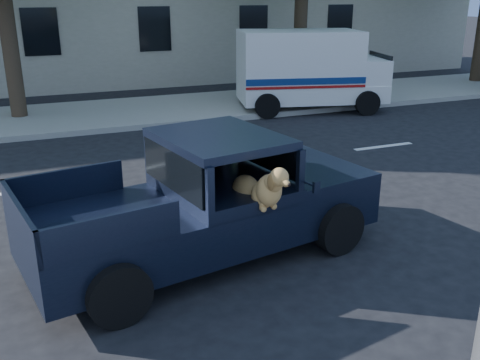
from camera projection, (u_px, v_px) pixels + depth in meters
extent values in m
plane|color=black|center=(306.00, 228.00, 8.40)|extent=(120.00, 120.00, 0.00)
cube|color=gray|center=(160.00, 110.00, 16.40)|extent=(60.00, 4.00, 0.15)
cylinder|color=#332619|center=(10.00, 42.00, 14.61)|extent=(0.44, 0.44, 4.40)
cylinder|color=#332619|center=(300.00, 33.00, 17.83)|extent=(0.44, 0.44, 4.40)
cube|color=black|center=(206.00, 217.00, 7.35)|extent=(5.05, 2.67, 0.61)
cube|color=black|center=(304.00, 170.00, 8.09)|extent=(1.69, 2.06, 0.15)
cube|color=black|center=(219.00, 138.00, 7.11)|extent=(1.72, 2.00, 0.11)
cube|color=black|center=(265.00, 153.00, 7.60)|extent=(0.51, 1.60, 0.52)
cube|color=black|center=(247.00, 208.00, 7.18)|extent=(0.59, 0.59, 0.35)
cube|color=black|center=(316.00, 187.00, 6.73)|extent=(0.10, 0.06, 0.15)
cube|color=silver|center=(311.00, 91.00, 16.60)|extent=(4.76, 3.00, 0.52)
cube|color=silver|center=(299.00, 57.00, 16.20)|extent=(3.94, 2.80, 1.57)
cube|color=silver|center=(366.00, 70.00, 16.63)|extent=(1.38, 2.11, 0.73)
cube|color=navy|center=(307.00, 82.00, 15.45)|extent=(3.47, 0.88, 0.19)
cube|color=#9E0F0F|center=(307.00, 87.00, 15.50)|extent=(3.47, 0.88, 0.07)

